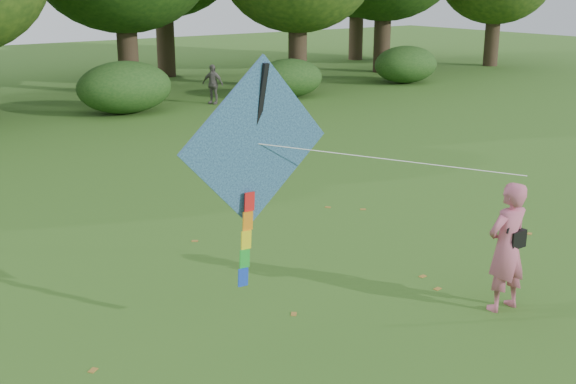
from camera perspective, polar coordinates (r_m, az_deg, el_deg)
ground at (r=11.09m, az=11.41°, el=-8.77°), size 100.00×100.00×0.00m
man_kite_flyer at (r=10.88m, az=16.90°, el=-4.18°), size 0.73×0.51×1.93m
bystander_right at (r=28.56m, az=-5.98°, el=8.48°), size 0.77×0.97×1.54m
crossbody_bag at (r=10.91m, az=17.45°, el=-3.46°), size 0.43×0.20×0.74m
flying_kite at (r=9.30m, az=-2.54°, el=3.57°), size 4.70×1.88×3.09m
shrub_band at (r=25.51m, az=-20.21°, el=6.82°), size 39.15×3.22×1.88m
fallen_leaves at (r=13.23m, az=5.84°, el=-4.29°), size 9.40×8.14×0.01m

